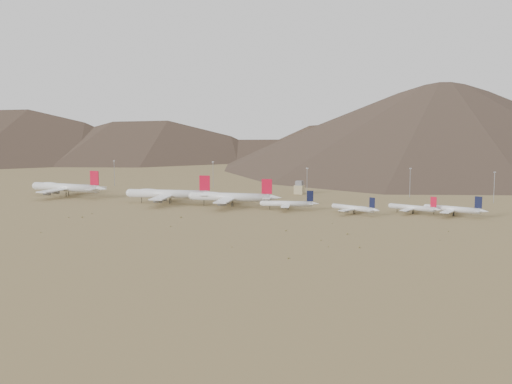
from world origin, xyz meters
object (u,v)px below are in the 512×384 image
at_px(widebody_east, 231,197).
at_px(control_tower, 299,188).
at_px(widebody_centre, 169,194).
at_px(narrowbody_a, 289,204).
at_px(widebody_west, 66,187).
at_px(narrowbody_b, 355,208).

relative_size(widebody_east, control_tower, 6.23).
relative_size(widebody_centre, control_tower, 6.48).
bearing_deg(widebody_east, narrowbody_a, -9.34).
xyz_separation_m(widebody_west, control_tower, (185.08, 91.33, -2.84)).
bearing_deg(widebody_centre, narrowbody_b, -11.03).
relative_size(widebody_west, narrowbody_a, 1.80).
height_order(narrowbody_a, narrowbody_b, narrowbody_a).
bearing_deg(control_tower, narrowbody_a, -77.35).
height_order(narrowbody_a, control_tower, narrowbody_a).
bearing_deg(widebody_centre, widebody_east, -8.02).
distance_m(widebody_centre, narrowbody_a, 101.04).
relative_size(widebody_centre, narrowbody_b, 2.00).
relative_size(narrowbody_a, control_tower, 3.69).
height_order(widebody_east, narrowbody_b, widebody_east).
bearing_deg(widebody_centre, control_tower, 39.46).
distance_m(widebody_west, narrowbody_b, 257.46).
bearing_deg(widebody_east, widebody_centre, 174.42).
distance_m(widebody_west, control_tower, 206.40).
bearing_deg(widebody_east, narrowbody_b, -10.21).
bearing_deg(widebody_centre, narrowbody_a, -9.79).
distance_m(widebody_west, narrowbody_a, 206.44).
height_order(widebody_west, narrowbody_b, widebody_west).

